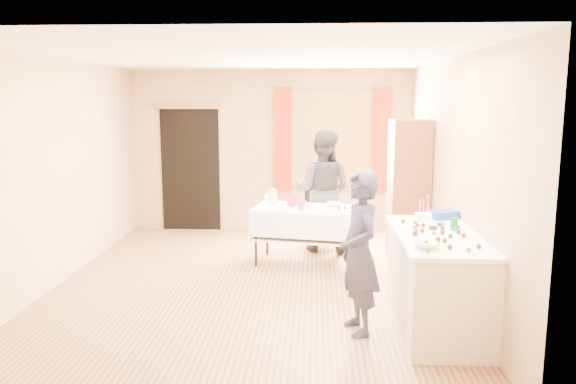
# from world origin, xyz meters

# --- Properties ---
(floor) EXTENTS (4.50, 5.50, 0.02)m
(floor) POSITION_xyz_m (0.00, 0.00, -0.01)
(floor) COLOR #9E7047
(floor) RESTS_ON ground
(ceiling) EXTENTS (4.50, 5.50, 0.02)m
(ceiling) POSITION_xyz_m (0.00, 0.00, 2.61)
(ceiling) COLOR white
(ceiling) RESTS_ON floor
(wall_back) EXTENTS (4.50, 0.02, 2.60)m
(wall_back) POSITION_xyz_m (0.00, 2.76, 1.30)
(wall_back) COLOR tan
(wall_back) RESTS_ON floor
(wall_front) EXTENTS (4.50, 0.02, 2.60)m
(wall_front) POSITION_xyz_m (0.00, -2.76, 1.30)
(wall_front) COLOR tan
(wall_front) RESTS_ON floor
(wall_left) EXTENTS (0.02, 5.50, 2.60)m
(wall_left) POSITION_xyz_m (-2.26, 0.00, 1.30)
(wall_left) COLOR tan
(wall_left) RESTS_ON floor
(wall_right) EXTENTS (0.02, 5.50, 2.60)m
(wall_right) POSITION_xyz_m (2.26, 0.00, 1.30)
(wall_right) COLOR tan
(wall_right) RESTS_ON floor
(window_frame) EXTENTS (1.32, 0.06, 1.52)m
(window_frame) POSITION_xyz_m (1.00, 2.72, 1.50)
(window_frame) COLOR olive
(window_frame) RESTS_ON wall_back
(window_pane) EXTENTS (1.20, 0.02, 1.40)m
(window_pane) POSITION_xyz_m (1.00, 2.71, 1.50)
(window_pane) COLOR white
(window_pane) RESTS_ON wall_back
(curtain_left) EXTENTS (0.28, 0.06, 1.65)m
(curtain_left) POSITION_xyz_m (0.22, 2.67, 1.50)
(curtain_left) COLOR #A7280E
(curtain_left) RESTS_ON wall_back
(curtain_right) EXTENTS (0.28, 0.06, 1.65)m
(curtain_right) POSITION_xyz_m (1.78, 2.67, 1.50)
(curtain_right) COLOR #A7280E
(curtain_right) RESTS_ON wall_back
(doorway) EXTENTS (0.95, 0.04, 2.00)m
(doorway) POSITION_xyz_m (-1.30, 2.73, 1.00)
(doorway) COLOR black
(doorway) RESTS_ON floor
(door_lintel) EXTENTS (1.05, 0.06, 0.08)m
(door_lintel) POSITION_xyz_m (-1.30, 2.70, 2.02)
(door_lintel) COLOR olive
(door_lintel) RESTS_ON wall_back
(cabinet) EXTENTS (0.50, 0.60, 1.87)m
(cabinet) POSITION_xyz_m (1.99, 1.20, 0.94)
(cabinet) COLOR brown
(cabinet) RESTS_ON floor
(counter) EXTENTS (0.78, 1.65, 0.91)m
(counter) POSITION_xyz_m (1.89, -1.15, 0.45)
(counter) COLOR beige
(counter) RESTS_ON floor
(party_table) EXTENTS (1.51, 0.96, 0.75)m
(party_table) POSITION_xyz_m (0.64, 0.88, 0.45)
(party_table) COLOR black
(party_table) RESTS_ON floor
(chair) EXTENTS (0.51, 0.51, 1.01)m
(chair) POSITION_xyz_m (0.83, 1.84, 0.30)
(chair) COLOR black
(chair) RESTS_ON floor
(girl) EXTENTS (0.75, 0.66, 1.51)m
(girl) POSITION_xyz_m (1.15, -1.30, 0.76)
(girl) COLOR #262743
(girl) RESTS_ON floor
(woman) EXTENTS (1.14, 1.05, 1.72)m
(woman) POSITION_xyz_m (0.85, 1.52, 0.86)
(woman) COLOR black
(woman) RESTS_ON floor
(soda_can) EXTENTS (0.08, 0.08, 0.12)m
(soda_can) POSITION_xyz_m (2.06, -1.02, 0.97)
(soda_can) COLOR #127825
(soda_can) RESTS_ON counter
(mixing_bowl) EXTENTS (0.27, 0.27, 0.05)m
(mixing_bowl) POSITION_xyz_m (1.67, -1.67, 0.94)
(mixing_bowl) COLOR white
(mixing_bowl) RESTS_ON counter
(foam_block) EXTENTS (0.16, 0.11, 0.08)m
(foam_block) POSITION_xyz_m (1.85, -0.60, 0.95)
(foam_block) COLOR white
(foam_block) RESTS_ON counter
(blue_basket) EXTENTS (0.35, 0.30, 0.08)m
(blue_basket) POSITION_xyz_m (2.08, -0.46, 0.95)
(blue_basket) COLOR #1A38C2
(blue_basket) RESTS_ON counter
(pitcher) EXTENTS (0.15, 0.15, 0.22)m
(pitcher) POSITION_xyz_m (0.19, 0.86, 0.86)
(pitcher) COLOR silver
(pitcher) RESTS_ON party_table
(cup_red) EXTENTS (0.29, 0.29, 0.13)m
(cup_red) POSITION_xyz_m (0.44, 0.94, 0.81)
(cup_red) COLOR red
(cup_red) RESTS_ON party_table
(cup_rainbow) EXTENTS (0.14, 0.14, 0.12)m
(cup_rainbow) POSITION_xyz_m (0.56, 0.72, 0.81)
(cup_rainbow) COLOR red
(cup_rainbow) RESTS_ON party_table
(small_bowl) EXTENTS (0.30, 0.30, 0.06)m
(small_bowl) POSITION_xyz_m (0.98, 0.95, 0.78)
(small_bowl) COLOR white
(small_bowl) RESTS_ON party_table
(pastry_tray) EXTENTS (0.34, 0.30, 0.02)m
(pastry_tray) POSITION_xyz_m (1.12, 0.69, 0.76)
(pastry_tray) COLOR white
(pastry_tray) RESTS_ON party_table
(bottle) EXTENTS (0.09, 0.09, 0.18)m
(bottle) POSITION_xyz_m (0.10, 1.13, 0.84)
(bottle) COLOR white
(bottle) RESTS_ON party_table
(cake_balls) EXTENTS (0.53, 1.12, 0.04)m
(cake_balls) POSITION_xyz_m (1.85, -1.20, 0.93)
(cake_balls) COLOR #3F2314
(cake_balls) RESTS_ON counter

